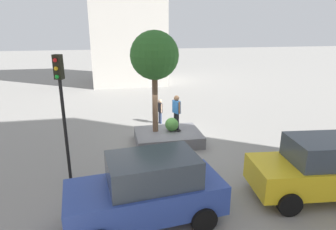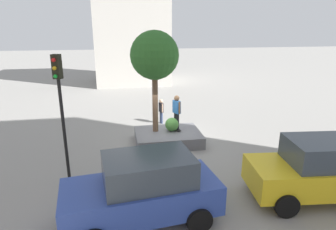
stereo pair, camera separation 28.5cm
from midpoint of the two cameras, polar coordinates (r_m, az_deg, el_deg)
ground_plane at (r=15.18m, az=0.63°, el=-5.06°), size 120.00×120.00×0.00m
planter_ledge at (r=14.84m, az=0.55°, el=-4.39°), size 3.25×2.43×0.58m
plaza_tree at (r=14.03m, az=-2.06°, el=11.45°), size 2.32×2.32×4.97m
boxwood_shrub at (r=14.78m, az=1.32°, el=-1.86°), size 0.69×0.69×0.69m
skateboard at (r=15.05m, az=2.20°, el=-2.68°), size 0.34×0.82×0.07m
skateboarder at (r=14.73m, az=2.25°, el=1.06°), size 0.37×0.55×1.74m
taxi_cab at (r=11.33m, az=28.24°, el=-9.34°), size 4.77×2.52×2.14m
sedan_parked at (r=8.94m, az=-3.90°, el=-14.32°), size 4.80×2.58×2.14m
traffic_light_corner at (r=11.05m, az=-19.65°, el=3.13°), size 0.35×0.37×4.80m
passerby_with_bag at (r=17.58m, az=-0.88°, el=1.09°), size 0.25×0.50×1.50m
plaza_lowrise_south at (r=30.62m, az=-7.02°, el=18.26°), size 7.10×6.38×12.73m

